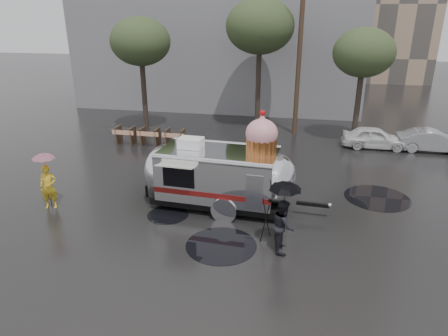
% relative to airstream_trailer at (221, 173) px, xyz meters
% --- Properties ---
extents(ground, '(120.00, 120.00, 0.00)m').
position_rel_airstream_trailer_xyz_m(ground, '(-0.08, -3.11, -1.41)').
color(ground, black).
rests_on(ground, ground).
extents(puddles, '(10.06, 7.30, 0.01)m').
position_rel_airstream_trailer_xyz_m(puddles, '(2.78, -0.31, -1.40)').
color(puddles, black).
rests_on(puddles, ground).
extents(grey_building, '(22.00, 12.00, 13.00)m').
position_rel_airstream_trailer_xyz_m(grey_building, '(-4.08, 20.89, 5.09)').
color(grey_building, slate).
rests_on(grey_building, ground).
extents(utility_pole, '(1.60, 0.28, 9.00)m').
position_rel_airstream_trailer_xyz_m(utility_pole, '(2.42, 10.89, 3.21)').
color(utility_pole, '#473323').
rests_on(utility_pole, ground).
extents(tree_left, '(3.64, 3.64, 6.95)m').
position_rel_airstream_trailer_xyz_m(tree_left, '(-7.08, 9.89, 4.08)').
color(tree_left, '#382D26').
rests_on(tree_left, ground).
extents(tree_mid, '(4.20, 4.20, 8.03)m').
position_rel_airstream_trailer_xyz_m(tree_mid, '(-0.08, 11.89, 4.93)').
color(tree_mid, '#382D26').
rests_on(tree_mid, ground).
extents(tree_right, '(3.36, 3.36, 6.42)m').
position_rel_airstream_trailer_xyz_m(tree_right, '(5.92, 9.89, 3.65)').
color(tree_right, '#382D26').
rests_on(tree_right, ground).
extents(barricade_row, '(4.30, 0.80, 1.00)m').
position_rel_airstream_trailer_xyz_m(barricade_row, '(-5.63, 6.85, -0.88)').
color(barricade_row, '#473323').
rests_on(barricade_row, ground).
extents(airstream_trailer, '(7.44, 2.94, 4.01)m').
position_rel_airstream_trailer_xyz_m(airstream_trailer, '(0.00, 0.00, 0.00)').
color(airstream_trailer, silver).
rests_on(airstream_trailer, ground).
extents(person_left, '(0.74, 0.61, 1.76)m').
position_rel_airstream_trailer_xyz_m(person_left, '(-6.48, -1.46, -0.53)').
color(person_left, gold).
rests_on(person_left, ground).
extents(umbrella_pink, '(1.04, 1.04, 2.26)m').
position_rel_airstream_trailer_xyz_m(umbrella_pink, '(-6.48, -1.46, 0.50)').
color(umbrella_pink, pink).
rests_on(umbrella_pink, ground).
extents(person_right, '(0.60, 0.90, 1.74)m').
position_rel_airstream_trailer_xyz_m(person_right, '(2.55, -2.69, -0.53)').
color(person_right, black).
rests_on(person_right, ground).
extents(umbrella_black, '(1.23, 1.23, 2.39)m').
position_rel_airstream_trailer_xyz_m(umbrella_black, '(2.55, -2.69, 0.56)').
color(umbrella_black, black).
rests_on(umbrella_black, ground).
extents(tripod, '(0.56, 0.64, 1.54)m').
position_rel_airstream_trailer_xyz_m(tripod, '(2.09, -2.22, -0.49)').
color(tripod, black).
rests_on(tripod, ground).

